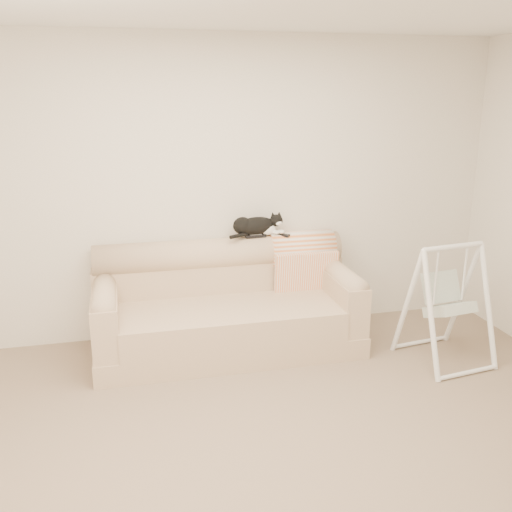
% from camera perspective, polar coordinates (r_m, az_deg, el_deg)
% --- Properties ---
extents(ground_plane, '(5.00, 5.00, 0.00)m').
position_cam_1_polar(ground_plane, '(3.67, 2.46, -19.39)').
color(ground_plane, brown).
rests_on(ground_plane, ground).
extents(room_shell, '(5.04, 4.04, 2.60)m').
position_cam_1_polar(room_shell, '(3.04, 2.81, 4.68)').
color(room_shell, beige).
rests_on(room_shell, ground).
extents(sofa, '(2.20, 0.93, 0.90)m').
position_cam_1_polar(sofa, '(4.89, -3.01, -5.19)').
color(sofa, tan).
rests_on(sofa, ground).
extents(remote_a, '(0.18, 0.06, 0.03)m').
position_cam_1_polar(remote_a, '(4.99, -0.03, 2.04)').
color(remote_a, black).
rests_on(remote_a, sofa).
extents(remote_b, '(0.16, 0.15, 0.02)m').
position_cam_1_polar(remote_b, '(5.03, 2.44, 2.13)').
color(remote_b, black).
rests_on(remote_b, sofa).
extents(tuxedo_cat, '(0.52, 0.25, 0.20)m').
position_cam_1_polar(tuxedo_cat, '(4.98, 0.04, 3.06)').
color(tuxedo_cat, black).
rests_on(tuxedo_cat, sofa).
extents(throw_blanket, '(0.57, 0.38, 0.58)m').
position_cam_1_polar(throw_blanket, '(5.15, 4.59, 0.31)').
color(throw_blanket, orange).
rests_on(throw_blanket, sofa).
extents(baby_swing, '(0.68, 0.72, 0.99)m').
position_cam_1_polar(baby_swing, '(4.84, 18.55, -4.47)').
color(baby_swing, white).
rests_on(baby_swing, ground).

